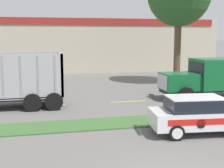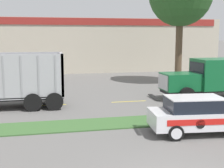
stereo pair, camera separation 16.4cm
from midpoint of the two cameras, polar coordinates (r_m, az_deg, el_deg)
grass_verge at (r=15.94m, az=1.96°, el=-7.06°), size 120.00×2.08×0.06m
centre_line_4 at (r=20.37m, az=-11.52°, el=-3.82°), size 2.40×0.14×0.01m
centre_line_5 at (r=21.13m, az=3.30°, el=-3.21°), size 2.40×0.14×0.01m
centre_line_6 at (r=23.16m, az=16.29°, el=-2.49°), size 2.40×0.14×0.01m
rally_car at (r=14.62m, az=15.79°, el=-5.40°), size 4.61×2.29×1.73m
store_building_backdrop at (r=42.91m, az=-5.05°, el=7.20°), size 33.34×12.10×6.52m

